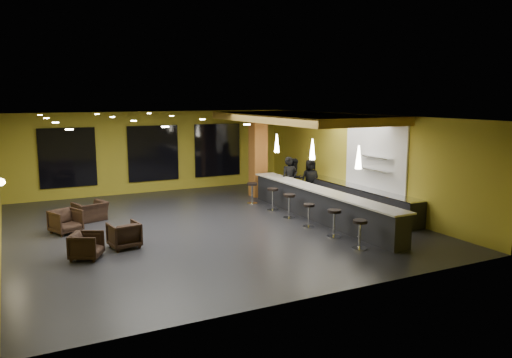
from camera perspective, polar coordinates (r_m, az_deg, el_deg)
name	(u,v)px	position (r m, az deg, el deg)	size (l,w,h in m)	color
floor	(208,227)	(16.35, -5.51, -5.45)	(12.00, 13.00, 0.10)	black
ceiling	(206,115)	(15.81, -5.72, 7.27)	(12.00, 13.00, 0.10)	black
wall_back	(153,152)	(22.17, -11.73, 3.05)	(12.00, 0.10, 3.50)	#9F9023
wall_front	(324,215)	(10.25, 7.73, -4.09)	(12.00, 0.10, 3.50)	#9F9023
wall_right	(359,161)	(18.99, 11.69, 2.02)	(0.10, 13.00, 3.50)	#9F9023
wood_soffit	(299,118)	(18.50, 4.88, 6.99)	(3.60, 8.00, 0.28)	#B88935
window_left	(68,158)	(21.44, -20.72, 2.30)	(2.20, 0.06, 2.40)	black
window_center	(153,153)	(22.07, -11.65, 2.90)	(2.20, 0.06, 2.40)	black
window_right	(218,150)	(23.02, -4.42, 3.32)	(2.20, 0.06, 2.40)	black
tile_backsplash	(375,157)	(18.13, 13.45, 2.41)	(0.06, 3.20, 2.40)	white
bar_counter	(319,205)	(17.00, 7.27, -2.99)	(0.60, 8.00, 1.00)	black
bar_top	(320,190)	(16.90, 7.30, -1.25)	(0.78, 8.10, 0.05)	beige
prep_counter	(358,199)	(18.57, 11.54, -2.27)	(0.70, 6.00, 0.86)	black
prep_top	(358,187)	(18.48, 11.58, -0.89)	(0.72, 6.00, 0.03)	silver
wall_shelf_lower	(375,170)	(17.94, 13.46, 1.05)	(0.30, 1.50, 0.03)	silver
wall_shelf_upper	(376,157)	(17.88, 13.52, 2.47)	(0.30, 1.50, 0.03)	silver
column	(258,155)	(20.72, 0.23, 2.81)	(0.60, 0.60, 3.50)	#965721
wall_sconce	(1,182)	(15.43, -27.15, -0.31)	(0.22, 0.22, 0.22)	#FFE5B2
pendant_0	(359,157)	(15.10, 11.64, 2.45)	(0.20, 0.20, 0.70)	white
pendant_1	(312,149)	(17.12, 6.46, 3.39)	(0.20, 0.20, 0.70)	white
pendant_2	(277,143)	(19.25, 2.39, 4.10)	(0.20, 0.20, 0.70)	white
staff_a	(290,180)	(19.55, 3.86, -0.10)	(0.66, 0.43, 1.81)	black
staff_b	(295,180)	(19.92, 4.43, -0.08)	(0.83, 0.65, 1.71)	black
staff_c	(310,179)	(20.32, 6.22, -0.04)	(0.79, 0.52, 1.62)	black
armchair_a	(86,246)	(13.63, -18.81, -7.23)	(0.73, 0.75, 0.68)	black
armchair_b	(124,235)	(14.30, -14.84, -6.19)	(0.77, 0.79, 0.72)	black
armchair_c	(66,221)	(16.34, -20.93, -4.54)	(0.78, 0.80, 0.73)	black
armchair_d	(90,211)	(17.68, -18.41, -3.52)	(0.98, 0.86, 0.64)	black
bar_stool_0	(360,231)	(13.94, 11.78, -5.78)	(0.41, 0.41, 0.81)	silver
bar_stool_1	(334,220)	(14.96, 8.93, -4.61)	(0.42, 0.42, 0.83)	silver
bar_stool_2	(309,212)	(16.01, 6.06, -3.81)	(0.38, 0.38, 0.75)	silver
bar_stool_3	(289,203)	(17.09, 3.83, -2.74)	(0.43, 0.43, 0.84)	silver
bar_stool_4	(273,196)	(18.22, 1.93, -1.98)	(0.42, 0.42, 0.83)	silver
bar_stool_5	(252,190)	(19.34, -0.44, -1.32)	(0.42, 0.42, 0.82)	silver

